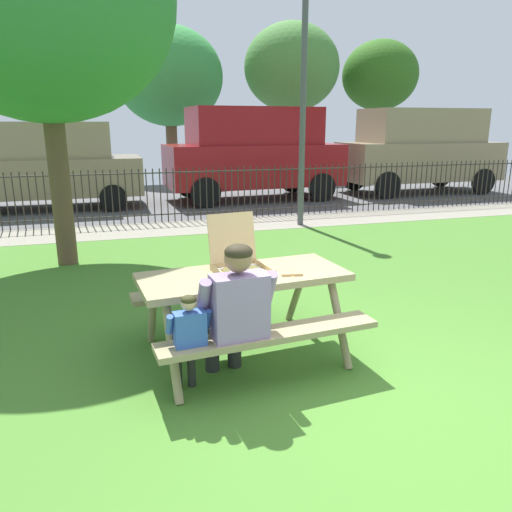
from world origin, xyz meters
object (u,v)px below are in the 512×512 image
(far_tree_right, at_px, (380,76))
(far_tree_center, at_px, (169,77))
(pizza_box_open, at_px, (239,261))
(child_at_table, at_px, (188,335))
(picnic_table_foreground, at_px, (244,292))
(adult_at_table, at_px, (235,309))
(parked_car_center, at_px, (254,152))
(parked_car_right, at_px, (419,149))
(far_tree_midright, at_px, (292,68))
(lamp_post_walkway, at_px, (304,82))
(parked_car_left, at_px, (43,164))
(pizza_slice_on_table, at_px, (291,272))

(far_tree_right, bearing_deg, far_tree_center, 180.00)
(pizza_box_open, xyz_separation_m, child_at_table, (-0.57, -0.66, -0.35))
(picnic_table_foreground, xyz_separation_m, adult_at_table, (-0.21, -0.52, 0.06))
(pizza_box_open, bearing_deg, picnic_table_foreground, -76.13)
(picnic_table_foreground, bearing_deg, parked_car_center, 73.16)
(picnic_table_foreground, distance_m, child_at_table, 0.83)
(child_at_table, bearing_deg, picnic_table_foreground, 44.94)
(child_at_table, relative_size, far_tree_right, 0.16)
(parked_car_right, distance_m, far_tree_midright, 6.97)
(parked_car_right, relative_size, far_tree_right, 0.88)
(pizza_box_open, bearing_deg, lamp_post_walkway, 63.15)
(pizza_box_open, bearing_deg, far_tree_center, 85.04)
(picnic_table_foreground, xyz_separation_m, parked_car_left, (-2.58, 9.04, 0.50))
(parked_car_center, bearing_deg, picnic_table_foreground, -106.84)
(lamp_post_walkway, xyz_separation_m, parked_car_right, (5.24, 3.64, -1.50))
(pizza_slice_on_table, distance_m, parked_car_center, 9.46)
(parked_car_center, bearing_deg, pizza_slice_on_table, -104.33)
(lamp_post_walkway, xyz_separation_m, far_tree_right, (7.27, 9.75, 1.12))
(child_at_table, height_order, far_tree_center, far_tree_center)
(adult_at_table, height_order, far_tree_center, far_tree_center)
(pizza_box_open, distance_m, far_tree_center, 15.39)
(child_at_table, xyz_separation_m, parked_car_center, (3.32, 9.63, 0.79))
(parked_car_left, bearing_deg, parked_car_right, -0.00)
(pizza_slice_on_table, height_order, far_tree_center, far_tree_center)
(pizza_box_open, relative_size, parked_car_right, 0.12)
(adult_at_table, distance_m, parked_car_center, 10.03)
(pizza_slice_on_table, distance_m, child_at_table, 1.12)
(far_tree_midright, height_order, far_tree_right, far_tree_midright)
(pizza_box_open, bearing_deg, parked_car_left, 105.95)
(lamp_post_walkway, relative_size, far_tree_center, 0.85)
(far_tree_center, height_order, far_tree_midright, far_tree_midright)
(picnic_table_foreground, xyz_separation_m, far_tree_center, (1.29, 15.15, 3.09))
(parked_car_left, distance_m, parked_car_center, 5.32)
(pizza_box_open, height_order, far_tree_right, far_tree_right)
(pizza_box_open, xyz_separation_m, lamp_post_walkway, (2.70, 5.33, 1.94))
(lamp_post_walkway, distance_m, far_tree_midright, 10.40)
(parked_car_left, distance_m, far_tree_center, 7.68)
(pizza_slice_on_table, height_order, parked_car_right, parked_car_right)
(child_at_table, height_order, parked_car_left, parked_car_left)
(pizza_box_open, distance_m, parked_car_center, 9.39)
(picnic_table_foreground, distance_m, far_tree_center, 15.51)
(parked_car_left, bearing_deg, pizza_box_open, -74.05)
(pizza_slice_on_table, height_order, adult_at_table, adult_at_table)
(lamp_post_walkway, relative_size, far_tree_midright, 0.80)
(lamp_post_walkway, xyz_separation_m, far_tree_midright, (3.38, 9.75, 1.31))
(parked_car_left, height_order, far_tree_midright, far_tree_midright)
(parked_car_right, bearing_deg, parked_car_center, 180.00)
(pizza_slice_on_table, bearing_deg, adult_at_table, -145.77)
(lamp_post_walkway, distance_m, parked_car_center, 3.94)
(child_at_table, height_order, far_tree_right, far_tree_right)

